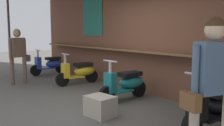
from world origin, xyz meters
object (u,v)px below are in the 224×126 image
at_px(scooter_yellow, 80,72).
at_px(scooter_teal, 126,83).
at_px(scooter_black, 214,106).
at_px(scooter_blue, 50,64).
at_px(merchandise_crate, 100,106).
at_px(shopper_browsing, 18,51).
at_px(shopper_with_handbag, 212,76).

relative_size(scooter_yellow, scooter_teal, 1.00).
bearing_deg(scooter_black, scooter_yellow, -90.15).
distance_m(scooter_blue, merchandise_crate, 5.20).
bearing_deg(merchandise_crate, shopper_browsing, -174.77).
bearing_deg(shopper_with_handbag, scooter_black, 132.53).
bearing_deg(shopper_browsing, shopper_with_handbag, 167.35).
bearing_deg(scooter_teal, merchandise_crate, 24.83).
height_order(shopper_with_handbag, shopper_browsing, shopper_with_handbag).
bearing_deg(scooter_teal, scooter_black, 87.66).
height_order(scooter_blue, shopper_browsing, shopper_browsing).
distance_m(scooter_teal, shopper_browsing, 3.73).
bearing_deg(shopper_browsing, scooter_blue, -69.53).
xyz_separation_m(scooter_black, shopper_browsing, (-5.56, -1.49, 0.65)).
xyz_separation_m(scooter_blue, shopper_browsing, (1.14, -1.49, 0.65)).
relative_size(scooter_teal, scooter_black, 1.00).
relative_size(scooter_blue, merchandise_crate, 2.68).
xyz_separation_m(scooter_blue, merchandise_crate, (5.07, -1.13, -0.20)).
relative_size(scooter_teal, shopper_browsing, 0.83).
height_order(scooter_teal, shopper_with_handbag, shopper_with_handbag).
height_order(scooter_black, shopper_with_handbag, shopper_with_handbag).
xyz_separation_m(scooter_teal, merchandise_crate, (0.58, -1.13, -0.20)).
relative_size(scooter_black, shopper_with_handbag, 0.81).
height_order(scooter_yellow, scooter_black, same).
bearing_deg(scooter_black, shopper_with_handbag, 27.29).
bearing_deg(scooter_black, merchandise_crate, -55.40).
height_order(scooter_blue, scooter_black, same).
height_order(scooter_black, shopper_browsing, shopper_browsing).
bearing_deg(shopper_with_handbag, shopper_browsing, -160.62).
distance_m(scooter_teal, scooter_black, 2.21).
distance_m(scooter_yellow, merchandise_crate, 3.01).
relative_size(scooter_yellow, merchandise_crate, 2.68).
bearing_deg(scooter_blue, shopper_with_handbag, 81.00).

